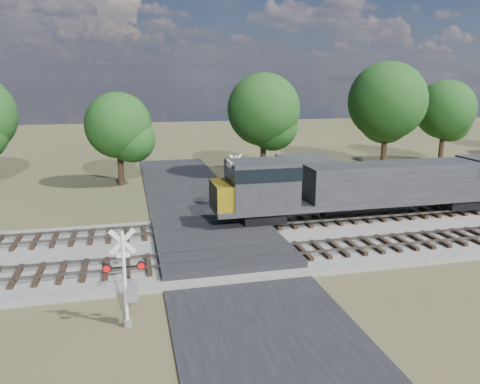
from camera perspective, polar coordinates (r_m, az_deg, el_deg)
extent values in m
plane|color=#3D4525|center=(25.95, -2.33, -7.17)|extent=(160.00, 160.00, 0.00)
cube|color=gray|center=(29.79, 16.75, -4.67)|extent=(140.00, 10.00, 0.30)
cube|color=black|center=(25.94, -2.33, -7.09)|extent=(7.00, 60.00, 0.08)
cube|color=#262628|center=(26.30, -2.55, -6.15)|extent=(7.00, 9.00, 0.62)
cube|color=black|center=(24.45, 3.23, -7.54)|extent=(44.00, 2.60, 0.18)
cube|color=#5F5B52|center=(27.10, 20.21, -5.87)|extent=(140.00, 0.08, 0.15)
cube|color=#5F5B52|center=(28.23, 18.61, -4.96)|extent=(140.00, 0.08, 0.15)
cube|color=black|center=(29.00, 0.39, -4.08)|extent=(44.00, 2.60, 0.18)
cube|color=#5F5B52|center=(31.15, 15.18, -2.99)|extent=(140.00, 0.08, 0.15)
cube|color=#5F5B52|center=(32.36, 13.97, -2.29)|extent=(140.00, 0.08, 0.15)
cylinder|color=silver|center=(18.26, -13.86, -10.38)|extent=(0.13, 0.13, 3.81)
cylinder|color=gray|center=(19.03, -13.55, -15.24)|extent=(0.34, 0.34, 0.29)
cube|color=silver|center=(17.70, -14.14, -5.87)|extent=(1.00, 0.06, 1.00)
cube|color=silver|center=(17.70, -14.14, -5.87)|extent=(1.00, 0.06, 1.00)
cube|color=silver|center=(17.88, -14.04, -7.45)|extent=(0.48, 0.04, 0.21)
cube|color=black|center=(18.05, -13.95, -8.87)|extent=(1.52, 0.09, 0.06)
cylinder|color=red|center=(18.09, -15.93, -8.94)|extent=(0.34, 0.10, 0.34)
cylinder|color=red|center=(18.04, -11.97, -8.78)|extent=(0.34, 0.10, 0.34)
cube|color=gray|center=(18.49, -13.00, -11.97)|extent=(0.44, 0.30, 0.62)
cylinder|color=silver|center=(34.03, -0.54, 1.28)|extent=(0.14, 0.14, 3.86)
cylinder|color=gray|center=(34.45, -0.53, -1.62)|extent=(0.35, 0.35, 0.29)
cube|color=silver|center=(33.73, -0.55, 3.85)|extent=(1.01, 0.13, 1.01)
cube|color=silver|center=(33.73, -0.55, 3.85)|extent=(1.01, 0.13, 1.01)
cube|color=silver|center=(33.82, -0.54, 2.96)|extent=(0.48, 0.07, 0.21)
cube|color=black|center=(33.92, -0.54, 2.16)|extent=(1.54, 0.20, 0.06)
cylinder|color=red|center=(34.11, 0.46, 2.22)|extent=(0.35, 0.13, 0.35)
cylinder|color=red|center=(33.73, -1.56, 2.09)|extent=(0.35, 0.13, 0.35)
cube|color=gray|center=(34.08, -0.92, 0.30)|extent=(0.46, 0.33, 0.63)
cube|color=#43241C|center=(39.27, 7.99, 1.98)|extent=(4.22, 4.22, 2.73)
cube|color=#2F2F32|center=(39.01, 8.06, 4.08)|extent=(4.64, 4.64, 0.19)
cylinder|color=black|center=(42.54, -14.36, 3.50)|extent=(0.56, 0.56, 4.08)
sphere|color=#163811|center=(42.11, -14.63, 7.87)|extent=(5.71, 5.71, 5.71)
cylinder|color=black|center=(45.15, 2.85, 5.01)|extent=(0.56, 0.56, 4.91)
sphere|color=#163811|center=(44.73, 2.90, 9.99)|extent=(6.87, 6.87, 6.87)
cylinder|color=black|center=(49.18, 17.16, 5.45)|extent=(0.56, 0.56, 5.45)
sphere|color=#163811|center=(48.79, 17.52, 10.52)|extent=(7.63, 7.63, 7.63)
cylinder|color=black|center=(56.89, 23.39, 5.54)|extent=(0.56, 0.56, 4.58)
sphere|color=#163811|center=(56.56, 23.74, 9.21)|extent=(6.42, 6.42, 6.42)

